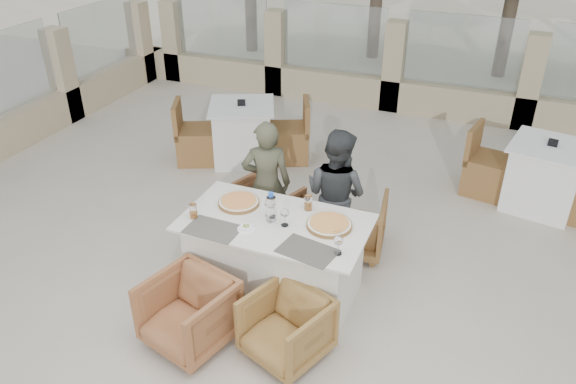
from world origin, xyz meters
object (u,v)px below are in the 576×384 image
at_px(wine_glass_corner, 338,244).
at_px(olive_dish, 246,227).
at_px(pizza_right, 329,224).
at_px(bg_table_b, 544,177).
at_px(armchair_near_left, 189,313).
at_px(diner_right, 336,194).
at_px(wine_glass_near, 285,216).
at_px(beer_glass_left, 193,211).
at_px(armchair_far_right, 352,223).
at_px(bg_table_a, 243,133).
at_px(wine_glass_centre, 269,207).
at_px(dining_table, 275,258).
at_px(diner_left, 267,184).
at_px(beer_glass_right, 308,203).
at_px(armchair_far_left, 263,212).
at_px(armchair_near_right, 286,327).
at_px(water_bottle, 271,207).
at_px(pizza_left, 239,202).

height_order(wine_glass_corner, olive_dish, wine_glass_corner).
bearing_deg(pizza_right, bg_table_b, 54.21).
xyz_separation_m(armchair_near_left, diner_right, (0.70, 1.62, 0.37)).
xyz_separation_m(wine_glass_near, beer_glass_left, (-0.77, -0.18, -0.03)).
distance_m(armchair_far_right, bg_table_a, 2.37).
bearing_deg(olive_dish, wine_glass_centre, 71.43).
relative_size(dining_table, wine_glass_centre, 8.70).
bearing_deg(diner_left, pizza_right, 121.32).
height_order(wine_glass_near, olive_dish, wine_glass_near).
height_order(wine_glass_centre, beer_glass_right, wine_glass_centre).
bearing_deg(dining_table, armchair_far_left, 121.30).
bearing_deg(armchair_near_right, armchair_far_right, 108.86).
bearing_deg(olive_dish, water_bottle, 54.94).
distance_m(wine_glass_near, diner_right, 0.87).
relative_size(armchair_near_left, bg_table_a, 0.40).
height_order(wine_glass_near, beer_glass_right, wine_glass_near).
bearing_deg(diner_right, beer_glass_left, 62.10).
relative_size(pizza_right, olive_dish, 3.51).
distance_m(water_bottle, wine_glass_near, 0.14).
relative_size(wine_glass_corner, armchair_near_right, 0.31).
distance_m(armchair_near_left, bg_table_a, 3.34).
xyz_separation_m(pizza_right, water_bottle, (-0.49, -0.10, 0.11)).
distance_m(pizza_right, bg_table_a, 2.98).
bearing_deg(dining_table, armchair_far_right, 64.57).
bearing_deg(pizza_right, water_bottle, -168.32).
distance_m(pizza_right, wine_glass_corner, 0.39).
distance_m(pizza_left, beer_glass_right, 0.63).
bearing_deg(wine_glass_corner, bg_table_a, 129.23).
distance_m(wine_glass_near, armchair_far_left, 1.13).
bearing_deg(diner_right, pizza_right, 119.08).
xyz_separation_m(pizza_right, wine_glass_corner, (0.18, -0.34, 0.07)).
bearing_deg(bg_table_b, wine_glass_corner, -108.74).
relative_size(beer_glass_left, armchair_near_left, 0.20).
xyz_separation_m(pizza_left, olive_dish, (0.24, -0.34, -0.00)).
xyz_separation_m(wine_glass_centre, armchair_near_left, (-0.32, -0.90, -0.57)).
bearing_deg(armchair_near_left, wine_glass_centre, 85.88).
bearing_deg(bg_table_a, armchair_near_left, -95.60).
bearing_deg(water_bottle, wine_glass_corner, -19.66).
bearing_deg(armchair_far_right, armchair_far_left, 1.46).
bearing_deg(diner_left, olive_dish, 81.71).
bearing_deg(bg_table_a, armchair_far_left, -81.69).
bearing_deg(water_bottle, armchair_near_left, -114.12).
height_order(armchair_far_right, diner_right, diner_right).
distance_m(wine_glass_centre, armchair_near_left, 1.11).
distance_m(olive_dish, diner_left, 0.98).
bearing_deg(dining_table, bg_table_a, 122.08).
bearing_deg(diner_right, bg_table_b, -121.85).
bearing_deg(bg_table_b, wine_glass_near, -118.75).
bearing_deg(armchair_far_left, beer_glass_right, 163.70).
xyz_separation_m(wine_glass_centre, bg_table_a, (-1.38, 2.27, -0.48)).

